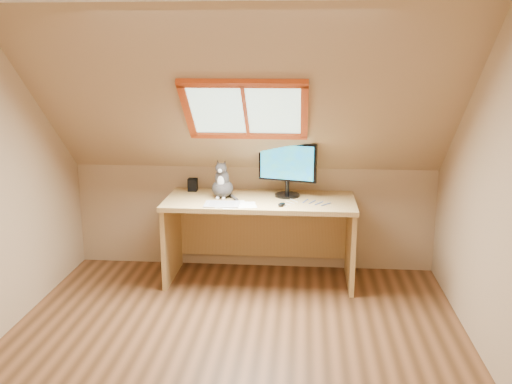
# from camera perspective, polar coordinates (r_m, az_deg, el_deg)

# --- Properties ---
(ground) EXTENTS (3.50, 3.50, 0.00)m
(ground) POSITION_cam_1_polar(r_m,az_deg,el_deg) (4.20, -2.49, -15.94)
(ground) COLOR brown
(ground) RESTS_ON ground
(room_shell) EXTENTS (3.52, 3.52, 2.41)m
(room_shell) POSITION_cam_1_polar(r_m,az_deg,el_deg) (3.61, -2.92, 3.40)
(room_shell) COLOR tan
(room_shell) RESTS_ON ground
(desk) EXTENTS (1.72, 0.75, 0.78)m
(desk) POSITION_cam_1_polar(r_m,az_deg,el_deg) (5.30, 0.46, -2.94)
(desk) COLOR tan
(desk) RESTS_ON ground
(monitor) EXTENTS (0.53, 0.23, 0.50)m
(monitor) POSITION_cam_1_polar(r_m,az_deg,el_deg) (5.21, 3.17, 2.63)
(monitor) COLOR black
(monitor) RESTS_ON desk
(cat) EXTENTS (0.21, 0.25, 0.36)m
(cat) POSITION_cam_1_polar(r_m,az_deg,el_deg) (5.20, -3.40, 0.82)
(cat) COLOR #3F3A37
(cat) RESTS_ON desk
(desk_speaker) EXTENTS (0.09, 0.09, 0.12)m
(desk_speaker) POSITION_cam_1_polar(r_m,az_deg,el_deg) (5.49, -6.35, 0.73)
(desk_speaker) COLOR black
(desk_speaker) RESTS_ON desk
(graphics_tablet) EXTENTS (0.31, 0.22, 0.01)m
(graphics_tablet) POSITION_cam_1_polar(r_m,az_deg,el_deg) (4.97, -3.43, -1.24)
(graphics_tablet) COLOR #B2B2B7
(graphics_tablet) RESTS_ON desk
(mouse) EXTENTS (0.09, 0.11, 0.03)m
(mouse) POSITION_cam_1_polar(r_m,az_deg,el_deg) (4.94, 2.58, -1.24)
(mouse) COLOR black
(mouse) RESTS_ON desk
(papers) EXTENTS (0.35, 0.30, 0.01)m
(papers) POSITION_cam_1_polar(r_m,az_deg,el_deg) (4.94, -1.74, -1.38)
(papers) COLOR white
(papers) RESTS_ON desk
(cables) EXTENTS (0.51, 0.26, 0.01)m
(cables) POSITION_cam_1_polar(r_m,az_deg,el_deg) (5.04, 4.90, -1.09)
(cables) COLOR silver
(cables) RESTS_ON desk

